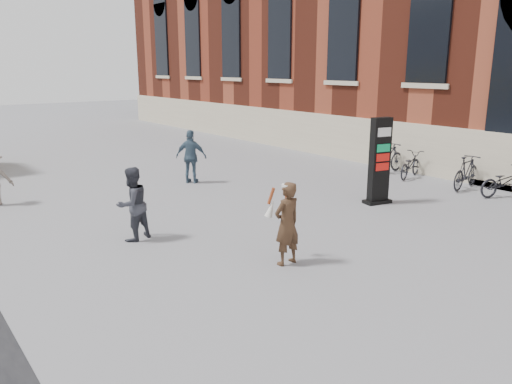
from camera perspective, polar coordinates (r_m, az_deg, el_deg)
ground at (r=9.83m, az=5.00°, el=-8.67°), size 100.00×100.00×0.00m
info_pylon at (r=14.47m, az=13.93°, el=3.44°), size 0.85×0.55×2.45m
woman at (r=9.74m, az=3.52°, el=-3.50°), size 0.64×0.59×1.67m
pedestrian_a at (r=11.43m, az=-13.96°, el=-1.35°), size 0.96×0.84×1.67m
pedestrian_c at (r=16.79m, az=-7.41°, el=4.02°), size 1.02×1.07×1.78m
bike_4 at (r=16.68m, az=26.56°, el=1.06°), size 1.84×1.15×0.92m
bike_5 at (r=17.23m, az=22.90°, el=2.09°), size 1.85×0.76×1.08m
bike_6 at (r=18.36m, az=17.20°, el=2.98°), size 1.83×1.07×0.91m
bike_7 at (r=18.92m, az=14.79°, el=3.78°), size 1.85×0.56×1.11m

